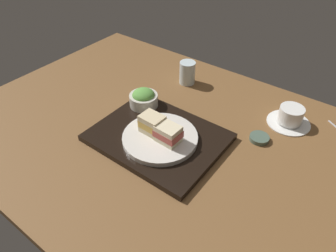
{
  "coord_description": "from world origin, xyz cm",
  "views": [
    {
      "loc": [
        49.42,
        -62.47,
        68.29
      ],
      "look_at": [
        3.29,
        -1.29,
        5.0
      ],
      "focal_mm": 33.37,
      "sensor_mm": 36.0,
      "label": 1
    }
  ],
  "objects_px": {
    "small_sauce_dish": "(259,138)",
    "sandwich_plate": "(160,138)",
    "sandwich_near": "(152,124)",
    "coffee_cup": "(290,117)",
    "sandwich_far": "(168,134)",
    "drinking_glass": "(187,73)",
    "salad_bowl": "(144,98)"
  },
  "relations": [
    {
      "from": "small_sauce_dish",
      "to": "sandwich_plate",
      "type": "bearing_deg",
      "value": -139.0
    },
    {
      "from": "sandwich_near",
      "to": "coffee_cup",
      "type": "relative_size",
      "value": 0.5
    },
    {
      "from": "coffee_cup",
      "to": "small_sauce_dish",
      "type": "distance_m",
      "value": 0.15
    },
    {
      "from": "sandwich_far",
      "to": "small_sauce_dish",
      "type": "xyz_separation_m",
      "value": [
        0.21,
        0.21,
        -0.06
      ]
    },
    {
      "from": "sandwich_plate",
      "to": "coffee_cup",
      "type": "height_order",
      "value": "coffee_cup"
    },
    {
      "from": "sandwich_far",
      "to": "small_sauce_dish",
      "type": "bearing_deg",
      "value": 45.53
    },
    {
      "from": "drinking_glass",
      "to": "small_sauce_dish",
      "type": "height_order",
      "value": "drinking_glass"
    },
    {
      "from": "coffee_cup",
      "to": "drinking_glass",
      "type": "xyz_separation_m",
      "value": [
        -0.43,
        0.01,
        0.02
      ]
    },
    {
      "from": "sandwich_plate",
      "to": "coffee_cup",
      "type": "xyz_separation_m",
      "value": [
        0.29,
        0.35,
        -0.0
      ]
    },
    {
      "from": "sandwich_near",
      "to": "drinking_glass",
      "type": "bearing_deg",
      "value": 107.11
    },
    {
      "from": "sandwich_plate",
      "to": "salad_bowl",
      "type": "xyz_separation_m",
      "value": [
        -0.16,
        0.11,
        0.02
      ]
    },
    {
      "from": "sandwich_far",
      "to": "coffee_cup",
      "type": "xyz_separation_m",
      "value": [
        0.25,
        0.36,
        -0.04
      ]
    },
    {
      "from": "sandwich_far",
      "to": "drinking_glass",
      "type": "bearing_deg",
      "value": 115.94
    },
    {
      "from": "sandwich_plate",
      "to": "small_sauce_dish",
      "type": "relative_size",
      "value": 3.77
    },
    {
      "from": "sandwich_near",
      "to": "salad_bowl",
      "type": "height_order",
      "value": "sandwich_near"
    },
    {
      "from": "salad_bowl",
      "to": "small_sauce_dish",
      "type": "height_order",
      "value": "salad_bowl"
    },
    {
      "from": "sandwich_near",
      "to": "coffee_cup",
      "type": "height_order",
      "value": "sandwich_near"
    },
    {
      "from": "coffee_cup",
      "to": "small_sauce_dish",
      "type": "bearing_deg",
      "value": -107.23
    },
    {
      "from": "sandwich_near",
      "to": "sandwich_far",
      "type": "height_order",
      "value": "sandwich_near"
    },
    {
      "from": "sandwich_far",
      "to": "drinking_glass",
      "type": "distance_m",
      "value": 0.41
    },
    {
      "from": "sandwich_near",
      "to": "drinking_glass",
      "type": "height_order",
      "value": "sandwich_near"
    },
    {
      "from": "sandwich_plate",
      "to": "sandwich_far",
      "type": "xyz_separation_m",
      "value": [
        0.03,
        -0.0,
        0.04
      ]
    },
    {
      "from": "sandwich_plate",
      "to": "sandwich_near",
      "type": "bearing_deg",
      "value": 175.83
    },
    {
      "from": "salad_bowl",
      "to": "small_sauce_dish",
      "type": "distance_m",
      "value": 0.42
    },
    {
      "from": "sandwich_plate",
      "to": "sandwich_near",
      "type": "xyz_separation_m",
      "value": [
        -0.03,
        0.0,
        0.04
      ]
    },
    {
      "from": "drinking_glass",
      "to": "sandwich_near",
      "type": "bearing_deg",
      "value": -72.89
    },
    {
      "from": "sandwich_plate",
      "to": "drinking_glass",
      "type": "distance_m",
      "value": 0.39
    },
    {
      "from": "sandwich_plate",
      "to": "small_sauce_dish",
      "type": "height_order",
      "value": "sandwich_plate"
    },
    {
      "from": "sandwich_plate",
      "to": "coffee_cup",
      "type": "bearing_deg",
      "value": 50.95
    },
    {
      "from": "sandwich_plate",
      "to": "sandwich_near",
      "type": "distance_m",
      "value": 0.05
    },
    {
      "from": "sandwich_near",
      "to": "sandwich_far",
      "type": "relative_size",
      "value": 0.95
    },
    {
      "from": "sandwich_plate",
      "to": "salad_bowl",
      "type": "relative_size",
      "value": 2.34
    }
  ]
}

